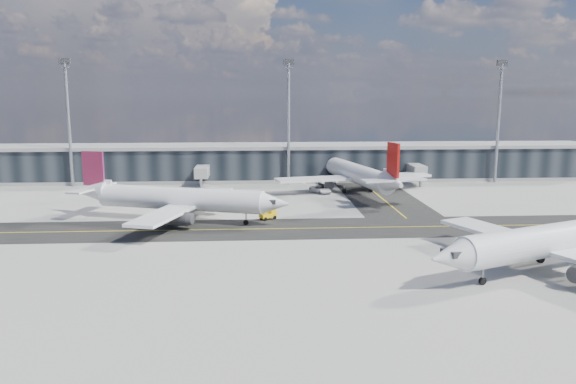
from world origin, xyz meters
name	(u,v)px	position (x,y,z in m)	size (l,w,h in m)	color
ground	(308,235)	(0.00, 0.00, 0.00)	(300.00, 300.00, 0.00)	gray
taxiway_lanes	(325,219)	(3.91, 10.74, 0.01)	(180.00, 63.00, 0.03)	black
terminal_concourse	(287,163)	(0.04, 54.93, 4.09)	(152.00, 19.80, 8.80)	black
floodlight_masts	(289,118)	(0.00, 48.00, 15.61)	(102.50, 0.70, 28.90)	gray
airliner_af	(178,199)	(-20.98, 10.65, 3.76)	(37.63, 32.45, 11.39)	white
airliner_redtail	(357,174)	(14.10, 35.85, 4.04)	(35.22, 41.03, 12.23)	white
airliner_near	(561,239)	(28.89, -19.06, 3.87)	(37.98, 32.84, 11.73)	silver
baggage_tug	(269,214)	(-5.62, 10.86, 0.89)	(3.11, 2.67, 1.78)	yellow
service_van	(320,189)	(6.14, 35.64, 0.81)	(2.70, 5.87, 1.63)	white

